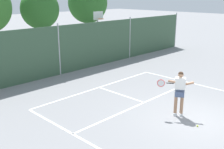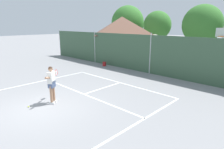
% 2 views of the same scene
% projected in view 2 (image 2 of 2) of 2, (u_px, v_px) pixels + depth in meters
% --- Properties ---
extents(ground_plane, '(120.00, 120.00, 0.00)m').
position_uv_depth(ground_plane, '(42.00, 108.00, 9.03)').
color(ground_plane, gray).
extents(court_markings, '(8.30, 11.10, 0.01)m').
position_uv_depth(court_markings, '(54.00, 104.00, 9.48)').
color(court_markings, white).
rests_on(court_markings, ground).
extents(chainlink_fence, '(26.09, 0.09, 3.13)m').
position_uv_depth(chainlink_fence, '(150.00, 55.00, 14.90)').
color(chainlink_fence, '#38563D').
rests_on(chainlink_fence, ground).
extents(basketball_hoop, '(0.90, 0.67, 3.55)m').
position_uv_depth(basketball_hoop, '(221.00, 47.00, 12.63)').
color(basketball_hoop, '#9E9EA3').
rests_on(basketball_hoop, ground).
extents(clubhouse_building, '(6.27, 5.79, 4.56)m').
position_uv_depth(clubhouse_building, '(122.00, 37.00, 21.48)').
color(clubhouse_building, silver).
rests_on(clubhouse_building, ground).
extents(treeline_backdrop, '(26.83, 4.51, 6.42)m').
position_uv_depth(treeline_backdrop, '(195.00, 24.00, 22.00)').
color(treeline_backdrop, brown).
rests_on(treeline_backdrop, ground).
extents(tennis_player, '(0.93, 1.17, 1.85)m').
position_uv_depth(tennis_player, '(52.00, 81.00, 9.29)').
color(tennis_player, silver).
rests_on(tennis_player, ground).
extents(tennis_ball, '(0.07, 0.07, 0.07)m').
position_uv_depth(tennis_ball, '(28.00, 107.00, 9.06)').
color(tennis_ball, '#CCE033').
rests_on(tennis_ball, ground).
extents(backpack_red, '(0.33, 0.32, 0.46)m').
position_uv_depth(backpack_red, '(104.00, 64.00, 17.81)').
color(backpack_red, maroon).
rests_on(backpack_red, ground).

